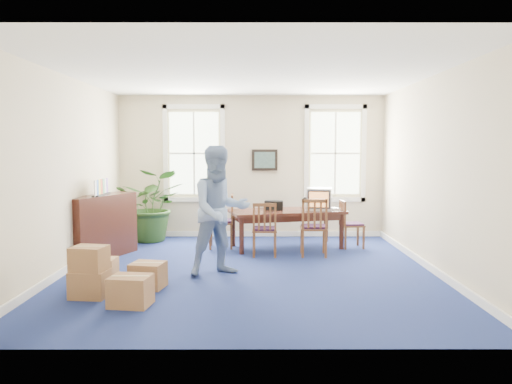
{
  "coord_description": "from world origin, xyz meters",
  "views": [
    {
      "loc": [
        0.09,
        -8.1,
        2.01
      ],
      "look_at": [
        0.1,
        0.6,
        1.25
      ],
      "focal_mm": 35.0,
      "sensor_mm": 36.0,
      "label": 1
    }
  ],
  "objects_px": {
    "man": "(220,211)",
    "chair_near_left": "(265,229)",
    "potted_plant": "(152,205)",
    "conference_table": "(286,229)",
    "crt_tv": "(319,199)",
    "credenza": "(101,225)",
    "cardboard_boxes": "(105,269)"
  },
  "relations": [
    {
      "from": "conference_table",
      "to": "credenza",
      "type": "relative_size",
      "value": 1.44
    },
    {
      "from": "crt_tv",
      "to": "chair_near_left",
      "type": "height_order",
      "value": "crt_tv"
    },
    {
      "from": "crt_tv",
      "to": "chair_near_left",
      "type": "xyz_separation_m",
      "value": [
        -1.12,
        -0.82,
        -0.48
      ]
    },
    {
      "from": "man",
      "to": "credenza",
      "type": "relative_size",
      "value": 1.32
    },
    {
      "from": "credenza",
      "to": "crt_tv",
      "type": "bearing_deg",
      "value": 36.53
    },
    {
      "from": "chair_near_left",
      "to": "man",
      "type": "relative_size",
      "value": 0.49
    },
    {
      "from": "potted_plant",
      "to": "conference_table",
      "type": "bearing_deg",
      "value": -14.55
    },
    {
      "from": "conference_table",
      "to": "cardboard_boxes",
      "type": "bearing_deg",
      "value": -143.13
    },
    {
      "from": "chair_near_left",
      "to": "potted_plant",
      "type": "distance_m",
      "value": 2.86
    },
    {
      "from": "potted_plant",
      "to": "cardboard_boxes",
      "type": "xyz_separation_m",
      "value": [
        0.18,
        -4.05,
        -0.42
      ]
    },
    {
      "from": "potted_plant",
      "to": "cardboard_boxes",
      "type": "relative_size",
      "value": 1.22
    },
    {
      "from": "conference_table",
      "to": "chair_near_left",
      "type": "xyz_separation_m",
      "value": [
        -0.46,
        -0.77,
        0.12
      ]
    },
    {
      "from": "chair_near_left",
      "to": "conference_table",
      "type": "bearing_deg",
      "value": -119.78
    },
    {
      "from": "man",
      "to": "chair_near_left",
      "type": "bearing_deg",
      "value": 37.86
    },
    {
      "from": "potted_plant",
      "to": "man",
      "type": "bearing_deg",
      "value": -60.01
    },
    {
      "from": "man",
      "to": "cardboard_boxes",
      "type": "height_order",
      "value": "man"
    },
    {
      "from": "conference_table",
      "to": "potted_plant",
      "type": "bearing_deg",
      "value": 151.51
    },
    {
      "from": "man",
      "to": "potted_plant",
      "type": "xyz_separation_m",
      "value": [
        -1.68,
        2.91,
        -0.24
      ]
    },
    {
      "from": "conference_table",
      "to": "crt_tv",
      "type": "relative_size",
      "value": 4.19
    },
    {
      "from": "man",
      "to": "potted_plant",
      "type": "height_order",
      "value": "man"
    },
    {
      "from": "crt_tv",
      "to": "potted_plant",
      "type": "relative_size",
      "value": 0.34
    },
    {
      "from": "conference_table",
      "to": "man",
      "type": "distance_m",
      "value": 2.55
    },
    {
      "from": "potted_plant",
      "to": "chair_near_left",
      "type": "bearing_deg",
      "value": -32.07
    },
    {
      "from": "man",
      "to": "crt_tv",
      "type": "bearing_deg",
      "value": 25.64
    },
    {
      "from": "crt_tv",
      "to": "conference_table",
      "type": "bearing_deg",
      "value": -166.71
    },
    {
      "from": "man",
      "to": "potted_plant",
      "type": "relative_size",
      "value": 1.31
    },
    {
      "from": "chair_near_left",
      "to": "cardboard_boxes",
      "type": "relative_size",
      "value": 0.79
    },
    {
      "from": "potted_plant",
      "to": "crt_tv",
      "type": "bearing_deg",
      "value": -11.11
    },
    {
      "from": "credenza",
      "to": "potted_plant",
      "type": "distance_m",
      "value": 1.79
    },
    {
      "from": "conference_table",
      "to": "potted_plant",
      "type": "distance_m",
      "value": 3.0
    },
    {
      "from": "crt_tv",
      "to": "cardboard_boxes",
      "type": "xyz_separation_m",
      "value": [
        -3.36,
        -3.35,
        -0.62
      ]
    },
    {
      "from": "conference_table",
      "to": "credenza",
      "type": "distance_m",
      "value": 3.6
    }
  ]
}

